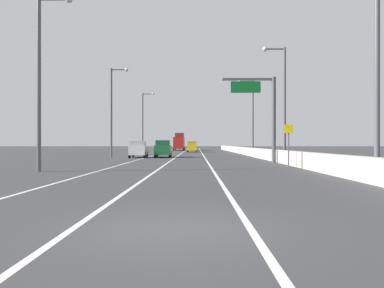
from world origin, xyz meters
name	(u,v)px	position (x,y,z in m)	size (l,w,h in m)	color
ground_plane	(193,152)	(0.00, 64.00, 0.00)	(320.00, 320.00, 0.00)	#38383A
lane_stripe_left	(159,154)	(-5.50, 55.00, 0.00)	(0.16, 130.00, 0.00)	silver
lane_stripe_center	(181,154)	(-2.00, 55.00, 0.00)	(0.16, 130.00, 0.00)	silver
lane_stripe_right	(202,154)	(1.50, 55.00, 0.00)	(0.16, 130.00, 0.00)	silver
jersey_barrier_right	(256,153)	(7.85, 40.00, 0.55)	(0.60, 120.00, 1.10)	#B2ADA3
overhead_sign_gantry	(265,109)	(6.51, 26.07, 4.73)	(4.68, 0.36, 7.50)	#47474C
speed_advisory_sign	(289,142)	(6.95, 19.49, 1.76)	(0.60, 0.11, 3.00)	#4C4C51
lamp_post_right_near	(371,44)	(8.08, 9.25, 6.01)	(2.14, 0.44, 10.51)	#4C4C51
lamp_post_right_second	(282,96)	(8.28, 27.51, 6.01)	(2.14, 0.44, 10.51)	#4C4C51
lamp_post_right_third	(251,112)	(8.09, 45.76, 6.01)	(2.14, 0.44, 10.51)	#4C4C51
lamp_post_left_near	(43,71)	(-8.68, 15.25, 6.01)	(2.14, 0.44, 10.51)	#4C4C51
lamp_post_left_mid	(113,106)	(-9.18, 37.16, 6.01)	(2.14, 0.44, 10.51)	#4C4C51
lamp_post_left_far	(144,119)	(-8.54, 59.06, 6.01)	(2.14, 0.44, 10.51)	#4C4C51
car_white_0	(139,149)	(-6.37, 38.01, 0.98)	(2.09, 4.41, 1.96)	white
car_green_1	(163,149)	(-3.53, 38.86, 1.03)	(2.06, 4.65, 2.06)	#196033
car_yellow_2	(192,147)	(-0.27, 66.70, 1.04)	(1.89, 4.15, 2.09)	gold
box_truck	(179,142)	(-3.52, 84.19, 1.94)	(2.49, 8.56, 4.24)	#A51E19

